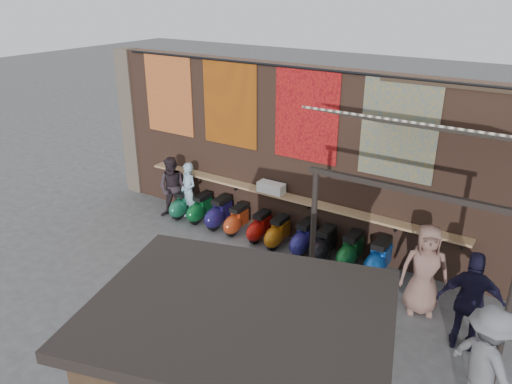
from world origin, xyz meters
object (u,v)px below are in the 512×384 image
shopper_navy (471,302)px  scooter_stool_3 (237,220)px  scooter_stool_8 (351,251)px  shopper_tan (425,270)px  scooter_stool_6 (305,238)px  diner_left (189,191)px  scooter_stool_7 (324,245)px  shopper_grey (486,364)px  diner_right (173,188)px  scooter_stool_2 (220,213)px  scooter_stool_0 (183,204)px  scooter_stool_9 (379,259)px  scooter_stool_4 (260,227)px  scooter_stool_5 (278,232)px  shelf_box (271,188)px  scooter_stool_1 (201,208)px

shopper_navy → scooter_stool_3: bearing=-25.9°
scooter_stool_8 → shopper_tan: 1.91m
scooter_stool_6 → diner_left: 3.34m
scooter_stool_7 → shopper_grey: 4.54m
scooter_stool_7 → diner_right: diner_right is taller
scooter_stool_2 → shopper_navy: shopper_navy is taller
scooter_stool_0 → scooter_stool_8: (4.59, 0.06, 0.04)m
scooter_stool_3 → scooter_stool_9: (3.53, 0.01, 0.06)m
scooter_stool_2 → shopper_navy: bearing=-12.3°
shopper_tan → shopper_grey: bearing=-76.7°
scooter_stool_6 → diner_right: (-3.67, -0.18, 0.43)m
scooter_stool_4 → shopper_grey: size_ratio=0.40×
scooter_stool_2 → scooter_stool_5: scooter_stool_2 is taller
scooter_stool_3 → shelf_box: bearing=22.6°
scooter_stool_0 → scooter_stool_9: (5.21, 0.03, 0.05)m
scooter_stool_3 → shopper_navy: 5.68m
diner_left → scooter_stool_5: bearing=15.0°
scooter_stool_1 → shopper_grey: bearing=-20.7°
scooter_stool_2 → scooter_stool_8: 3.45m
shopper_navy → shopper_grey: bearing=96.7°
scooter_stool_3 → shopper_grey: shopper_grey is taller
scooter_stool_0 → diner_left: 0.44m
scooter_stool_2 → scooter_stool_3: (0.54, -0.03, -0.04)m
scooter_stool_1 → scooter_stool_6: bearing=-0.2°
scooter_stool_6 → scooter_stool_8: 1.09m
scooter_stool_1 → scooter_stool_5: scooter_stool_5 is taller
scooter_stool_8 → scooter_stool_6: bearing=-179.0°
scooter_stool_5 → scooter_stool_1: bearing=178.6°
diner_right → shopper_grey: shopper_grey is taller
scooter_stool_0 → scooter_stool_2: 1.14m
scooter_stool_1 → scooter_stool_7: bearing=-0.9°
shelf_box → scooter_stool_4: 0.96m
shopper_navy → shopper_grey: (0.48, -1.37, 0.00)m
scooter_stool_0 → shopper_navy: shopper_navy is taller
scooter_stool_8 → shopper_tan: bearing=-23.2°
scooter_stool_0 → scooter_stool_4: bearing=0.7°
shelf_box → diner_right: diner_right is taller
scooter_stool_2 → diner_left: (-0.96, -0.02, 0.37)m
scooter_stool_3 → diner_right: diner_right is taller
scooter_stool_2 → scooter_stool_8: bearing=0.2°
scooter_stool_0 → scooter_stool_3: 1.68m
scooter_stool_0 → scooter_stool_5: scooter_stool_5 is taller
scooter_stool_2 → scooter_stool_7: bearing=-1.0°
scooter_stool_1 → shopper_tan: bearing=-7.1°
scooter_stool_5 → scooter_stool_3: bearing=178.7°
scooter_stool_1 → diner_right: (-0.71, -0.19, 0.46)m
scooter_stool_1 → scooter_stool_2: 0.60m
scooter_stool_6 → diner_left: size_ratio=0.53×
scooter_stool_7 → diner_right: 4.20m
scooter_stool_0 → shopper_navy: bearing=-10.1°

